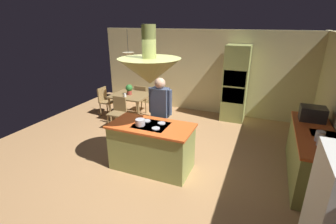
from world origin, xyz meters
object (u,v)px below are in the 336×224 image
at_px(person_at_island, 160,111).
at_px(canister_flour, 322,141).
at_px(kitchen_island, 152,146).
at_px(cooking_pot_on_cooktop, 140,122).
at_px(chair_facing_island, 118,110).
at_px(chair_at_corner, 105,99).
at_px(canister_sugar, 320,136).
at_px(dining_table, 131,98).
at_px(oven_tower, 235,84).
at_px(cup_on_table, 125,95).
at_px(microwave_on_counter, 313,114).
at_px(potted_plant_on_table, 129,89).
at_px(chair_by_back_wall, 142,97).

relative_size(person_at_island, canister_flour, 10.49).
xyz_separation_m(kitchen_island, cooking_pot_on_cooktop, (-0.16, -0.13, 0.54)).
xyz_separation_m(chair_facing_island, chair_at_corner, (-0.91, 0.69, 0.00)).
distance_m(chair_at_corner, canister_sugar, 5.71).
height_order(person_at_island, canister_flour, person_at_island).
xyz_separation_m(dining_table, person_at_island, (1.59, -1.42, 0.31)).
xyz_separation_m(oven_tower, cup_on_table, (-2.84, -1.38, -0.28)).
relative_size(kitchen_island, canister_sugar, 9.28).
bearing_deg(dining_table, microwave_on_counter, -8.48).
relative_size(chair_facing_island, microwave_on_counter, 1.89).
height_order(person_at_island, chair_at_corner, person_at_island).
bearing_deg(dining_table, person_at_island, -41.81).
height_order(potted_plant_on_table, canister_sugar, canister_sugar).
xyz_separation_m(oven_tower, chair_by_back_wall, (-2.80, -0.45, -0.58)).
relative_size(chair_at_corner, cup_on_table, 9.67).
height_order(chair_at_corner, potted_plant_on_table, potted_plant_on_table).
height_order(person_at_island, potted_plant_on_table, person_at_island).
relative_size(oven_tower, potted_plant_on_table, 7.23).
relative_size(person_at_island, cup_on_table, 18.76).
bearing_deg(chair_by_back_wall, potted_plant_on_table, 86.77).
relative_size(oven_tower, dining_table, 2.04).
bearing_deg(person_at_island, chair_by_back_wall, 126.97).
distance_m(chair_at_corner, canister_flour, 5.77).
bearing_deg(chair_by_back_wall, kitchen_island, 121.36).
distance_m(dining_table, chair_facing_island, 0.71).
bearing_deg(chair_by_back_wall, chair_facing_island, 90.00).
bearing_deg(canister_sugar, chair_at_corner, 163.26).
relative_size(chair_by_back_wall, chair_at_corner, 1.00).
bearing_deg(microwave_on_counter, oven_tower, 133.71).
relative_size(dining_table, cup_on_table, 11.81).
xyz_separation_m(kitchen_island, person_at_island, (-0.11, 0.68, 0.50)).
relative_size(dining_table, chair_by_back_wall, 1.22).
bearing_deg(oven_tower, chair_at_corner, -162.87).
height_order(chair_facing_island, canister_flour, canister_flour).
distance_m(oven_tower, cooking_pot_on_cooktop, 3.60).
bearing_deg(cup_on_table, chair_facing_island, -84.74).
xyz_separation_m(oven_tower, chair_facing_island, (-2.80, -1.83, -0.58)).
height_order(potted_plant_on_table, cup_on_table, potted_plant_on_table).
xyz_separation_m(oven_tower, microwave_on_counter, (1.74, -1.82, -0.01)).
relative_size(oven_tower, cooking_pot_on_cooktop, 12.06).
distance_m(kitchen_island, microwave_on_counter, 3.23).
height_order(chair_facing_island, cup_on_table, chair_facing_island).
height_order(chair_by_back_wall, cooking_pot_on_cooktop, cooking_pot_on_cooktop).
height_order(chair_at_corner, canister_sugar, canister_sugar).
height_order(oven_tower, canister_sugar, oven_tower).
relative_size(kitchen_island, chair_facing_island, 1.85).
xyz_separation_m(person_at_island, microwave_on_counter, (2.95, 0.74, 0.10)).
distance_m(cup_on_table, canister_flour, 4.85).
xyz_separation_m(chair_by_back_wall, microwave_on_counter, (4.54, -1.37, 0.57)).
relative_size(potted_plant_on_table, cup_on_table, 3.33).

